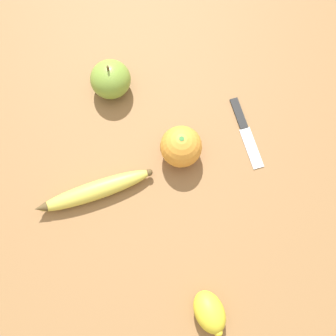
{
  "coord_description": "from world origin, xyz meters",
  "views": [
    {
      "loc": [
        -0.23,
        -0.16,
        0.86
      ],
      "look_at": [
        0.04,
        -0.07,
        0.03
      ],
      "focal_mm": 50.0,
      "sensor_mm": 36.0,
      "label": 1
    }
  ],
  "objects_px": {
    "lemon": "(210,312)",
    "paring_knife": "(245,130)",
    "banana": "(94,191)",
    "apple": "(111,79)",
    "orange": "(181,147)"
  },
  "relations": [
    {
      "from": "lemon",
      "to": "paring_knife",
      "type": "distance_m",
      "value": 0.36
    },
    {
      "from": "orange",
      "to": "lemon",
      "type": "xyz_separation_m",
      "value": [
        -0.26,
        -0.15,
        -0.01
      ]
    },
    {
      "from": "paring_knife",
      "to": "apple",
      "type": "bearing_deg",
      "value": -35.48
    },
    {
      "from": "banana",
      "to": "lemon",
      "type": "height_order",
      "value": "lemon"
    },
    {
      "from": "apple",
      "to": "lemon",
      "type": "xyz_separation_m",
      "value": [
        -0.35,
        -0.33,
        -0.01
      ]
    },
    {
      "from": "banana",
      "to": "lemon",
      "type": "distance_m",
      "value": 0.3
    },
    {
      "from": "lemon",
      "to": "apple",
      "type": "bearing_deg",
      "value": 43.02
    },
    {
      "from": "apple",
      "to": "paring_knife",
      "type": "height_order",
      "value": "apple"
    },
    {
      "from": "lemon",
      "to": "paring_knife",
      "type": "bearing_deg",
      "value": 7.02
    },
    {
      "from": "paring_knife",
      "to": "lemon",
      "type": "bearing_deg",
      "value": 60.67
    },
    {
      "from": "apple",
      "to": "orange",
      "type": "bearing_deg",
      "value": -115.85
    },
    {
      "from": "banana",
      "to": "apple",
      "type": "height_order",
      "value": "apple"
    },
    {
      "from": "banana",
      "to": "paring_knife",
      "type": "xyz_separation_m",
      "value": [
        0.22,
        -0.23,
        -0.01
      ]
    },
    {
      "from": "orange",
      "to": "lemon",
      "type": "bearing_deg",
      "value": -150.84
    },
    {
      "from": "orange",
      "to": "paring_knife",
      "type": "bearing_deg",
      "value": -48.39
    }
  ]
}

